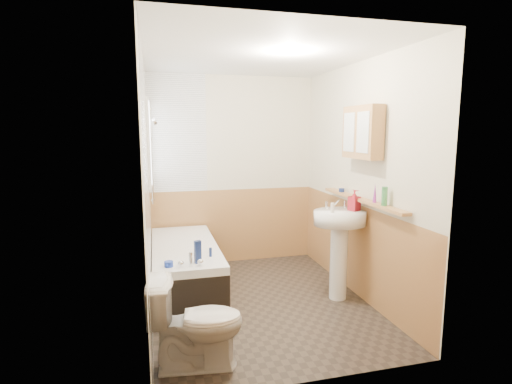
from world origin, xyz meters
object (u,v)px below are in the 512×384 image
bathtub (185,267)px  pine_shelf (361,200)px  toilet (196,323)px  sink (339,236)px  medicine_cabinet (362,132)px

bathtub → pine_shelf: size_ratio=1.09×
bathtub → toilet: (-0.03, -1.49, 0.07)m
toilet → sink: 1.86m
toilet → medicine_cabinet: bearing=-59.0°
pine_shelf → sink: bearing=162.7°
bathtub → medicine_cabinet: (1.74, -0.69, 1.49)m
bathtub → sink: size_ratio=1.59×
sink → pine_shelf: pine_shelf is taller
bathtub → medicine_cabinet: size_ratio=2.92×
medicine_cabinet → sink: bearing=155.1°
toilet → pine_shelf: size_ratio=0.45×
bathtub → toilet: toilet is taller
toilet → sink: size_ratio=0.66×
medicine_cabinet → bathtub: bearing=158.5°
sink → medicine_cabinet: medicine_cabinet is taller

